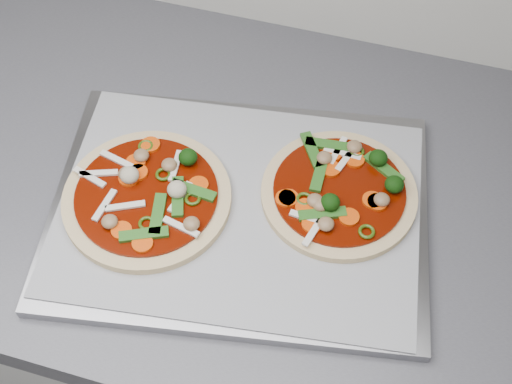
# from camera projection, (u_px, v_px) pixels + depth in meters

# --- Properties ---
(base_cabinet) EXTENTS (3.60, 0.60, 0.86)m
(base_cabinet) POSITION_uv_depth(u_px,v_px,m) (14.00, 269.00, 1.38)
(base_cabinet) COLOR silver
(base_cabinet) RESTS_ON ground
(baking_tray) EXTENTS (0.51, 0.41, 0.02)m
(baking_tray) POSITION_uv_depth(u_px,v_px,m) (239.00, 210.00, 0.88)
(baking_tray) COLOR gray
(baking_tray) RESTS_ON countertop
(parchment) EXTENTS (0.48, 0.38, 0.00)m
(parchment) POSITION_uv_depth(u_px,v_px,m) (239.00, 206.00, 0.88)
(parchment) COLOR #A0A0A6
(parchment) RESTS_ON baking_tray
(pizza_left) EXTENTS (0.27, 0.27, 0.04)m
(pizza_left) POSITION_uv_depth(u_px,v_px,m) (148.00, 196.00, 0.87)
(pizza_left) COLOR #D1B57E
(pizza_left) RESTS_ON parchment
(pizza_right) EXTENTS (0.25, 0.25, 0.03)m
(pizza_right) POSITION_uv_depth(u_px,v_px,m) (340.00, 191.00, 0.88)
(pizza_right) COLOR #D1B57E
(pizza_right) RESTS_ON parchment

